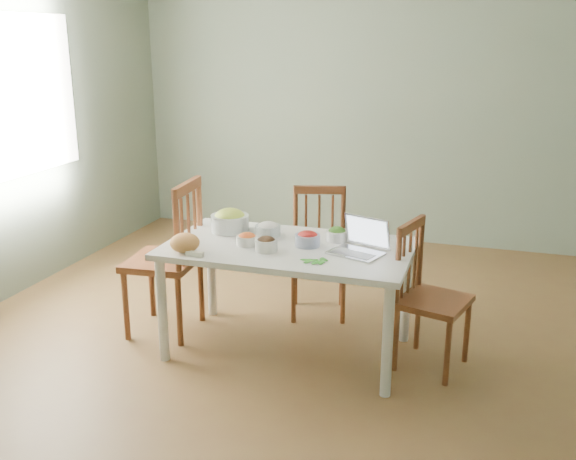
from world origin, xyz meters
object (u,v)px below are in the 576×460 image
(chair_left, at_px, (162,258))
(bowl_squash, at_px, (230,220))
(laptop, at_px, (356,238))
(bread_boule, at_px, (185,243))
(chair_right, at_px, (434,298))
(dining_table, at_px, (288,299))
(chair_far, at_px, (319,254))

(chair_left, xyz_separation_m, bowl_squash, (0.43, 0.16, 0.25))
(bowl_squash, relative_size, laptop, 0.84)
(bread_boule, xyz_separation_m, bowl_squash, (0.09, 0.49, 0.01))
(chair_left, xyz_separation_m, chair_right, (1.78, 0.04, -0.08))
(chair_left, bearing_deg, dining_table, 83.78)
(dining_table, bearing_deg, chair_left, 178.32)
(chair_far, xyz_separation_m, chair_left, (-0.92, -0.58, 0.07))
(chair_far, height_order, bowl_squash, chair_far)
(bowl_squash, bearing_deg, dining_table, -21.73)
(chair_far, xyz_separation_m, bowl_squash, (-0.49, -0.43, 0.32))
(laptop, bearing_deg, bowl_squash, -174.20)
(chair_far, height_order, laptop, same)
(chair_far, height_order, chair_left, chair_left)
(bread_boule, bearing_deg, laptop, 15.42)
(chair_right, relative_size, bowl_squash, 3.57)
(chair_far, height_order, chair_right, chair_far)
(bowl_squash, distance_m, laptop, 0.92)
(bowl_squash, xyz_separation_m, laptop, (0.89, -0.22, 0.03))
(bowl_squash, bearing_deg, bread_boule, -100.00)
(bread_boule, height_order, laptop, laptop)
(chair_left, bearing_deg, laptop, 82.87)
(dining_table, height_order, bowl_squash, bowl_squash)
(chair_right, distance_m, bowl_squash, 1.40)
(chair_far, relative_size, chair_left, 0.87)
(dining_table, bearing_deg, chair_far, 86.98)
(chair_right, relative_size, laptop, 2.99)
(bread_boule, bearing_deg, chair_far, 57.63)
(chair_left, bearing_deg, chair_far, 117.87)
(dining_table, xyz_separation_m, chair_left, (-0.89, 0.03, 0.17))
(chair_far, relative_size, laptop, 3.04)
(chair_left, distance_m, bowl_squash, 0.52)
(chair_far, distance_m, chair_right, 1.02)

